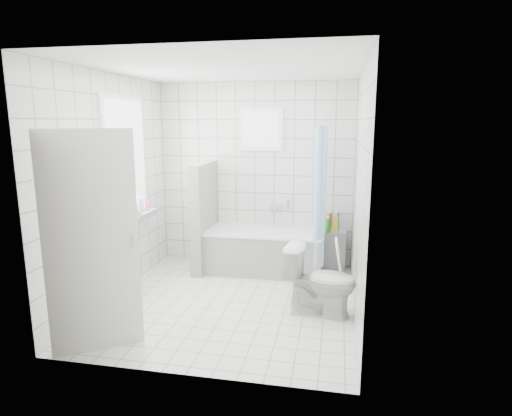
# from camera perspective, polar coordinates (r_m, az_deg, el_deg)

# --- Properties ---
(ground) EXTENTS (3.00, 3.00, 0.00)m
(ground) POSITION_cam_1_polar(r_m,az_deg,el_deg) (5.10, -3.42, -12.32)
(ground) COLOR white
(ground) RESTS_ON ground
(ceiling) EXTENTS (3.00, 3.00, 0.00)m
(ceiling) POSITION_cam_1_polar(r_m,az_deg,el_deg) (4.70, -3.81, 18.10)
(ceiling) COLOR white
(ceiling) RESTS_ON ground
(wall_back) EXTENTS (2.80, 0.02, 2.60)m
(wall_back) POSITION_cam_1_polar(r_m,az_deg,el_deg) (6.18, -0.13, 4.44)
(wall_back) COLOR white
(wall_back) RESTS_ON ground
(wall_front) EXTENTS (2.80, 0.02, 2.60)m
(wall_front) POSITION_cam_1_polar(r_m,az_deg,el_deg) (3.32, -10.06, -1.84)
(wall_front) COLOR white
(wall_front) RESTS_ON ground
(wall_left) EXTENTS (0.02, 3.00, 2.60)m
(wall_left) POSITION_cam_1_polar(r_m,az_deg,el_deg) (5.25, -18.58, 2.60)
(wall_left) COLOR white
(wall_left) RESTS_ON ground
(wall_right) EXTENTS (0.02, 3.00, 2.60)m
(wall_right) POSITION_cam_1_polar(r_m,az_deg,el_deg) (4.59, 13.60, 1.66)
(wall_right) COLOR white
(wall_right) RESTS_ON ground
(window_left) EXTENTS (0.01, 0.90, 1.40)m
(window_left) POSITION_cam_1_polar(r_m,az_deg,el_deg) (5.46, -16.82, 6.19)
(window_left) COLOR white
(window_left) RESTS_ON wall_left
(window_back) EXTENTS (0.50, 0.01, 0.50)m
(window_back) POSITION_cam_1_polar(r_m,az_deg,el_deg) (6.07, 0.73, 10.47)
(window_back) COLOR white
(window_back) RESTS_ON wall_back
(window_sill) EXTENTS (0.18, 1.02, 0.08)m
(window_sill) POSITION_cam_1_polar(r_m,az_deg,el_deg) (5.55, -15.97, -1.43)
(window_sill) COLOR white
(window_sill) RESTS_ON wall_left
(door) EXTENTS (0.68, 0.49, 2.00)m
(door) POSITION_cam_1_polar(r_m,az_deg,el_deg) (4.02, -21.03, -4.53)
(door) COLOR silver
(door) RESTS_ON ground
(bathtub) EXTENTS (1.58, 0.77, 0.58)m
(bathtub) POSITION_cam_1_polar(r_m,az_deg,el_deg) (5.99, 1.21, -5.68)
(bathtub) COLOR white
(bathtub) RESTS_ON ground
(partition_wall) EXTENTS (0.15, 0.85, 1.50)m
(partition_wall) POSITION_cam_1_polar(r_m,az_deg,el_deg) (6.02, -6.92, -1.14)
(partition_wall) COLOR white
(partition_wall) RESTS_ON ground
(tiled_ledge) EXTENTS (0.40, 0.24, 0.55)m
(tiled_ledge) POSITION_cam_1_polar(r_m,az_deg,el_deg) (6.16, 9.97, -5.51)
(tiled_ledge) COLOR white
(tiled_ledge) RESTS_ON ground
(toilet) EXTENTS (0.79, 0.51, 0.76)m
(toilet) POSITION_cam_1_polar(r_m,az_deg,el_deg) (4.71, 8.57, -9.53)
(toilet) COLOR white
(toilet) RESTS_ON ground
(curtain_rod) EXTENTS (0.02, 0.80, 0.02)m
(curtain_rod) POSITION_cam_1_polar(r_m,az_deg,el_deg) (5.62, 8.75, 10.77)
(curtain_rod) COLOR silver
(curtain_rod) RESTS_ON wall_back
(shower_curtain) EXTENTS (0.14, 0.48, 1.78)m
(shower_curtain) POSITION_cam_1_polar(r_m,az_deg,el_deg) (5.58, 8.42, 1.47)
(shower_curtain) COLOR #4B9BDC
(shower_curtain) RESTS_ON curtain_rod
(tub_faucet) EXTENTS (0.18, 0.06, 0.06)m
(tub_faucet) POSITION_cam_1_polar(r_m,az_deg,el_deg) (6.16, 2.67, 0.16)
(tub_faucet) COLOR silver
(tub_faucet) RESTS_ON wall_back
(sill_bottles) EXTENTS (0.20, 0.60, 0.30)m
(sill_bottles) POSITION_cam_1_polar(r_m,az_deg,el_deg) (5.56, -15.73, 0.25)
(sill_bottles) COLOR pink
(sill_bottles) RESTS_ON window_sill
(ledge_bottles) EXTENTS (0.18, 0.18, 0.25)m
(ledge_bottles) POSITION_cam_1_polar(r_m,az_deg,el_deg) (6.03, 10.19, -2.02)
(ledge_bottles) COLOR blue
(ledge_bottles) RESTS_ON tiled_ledge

